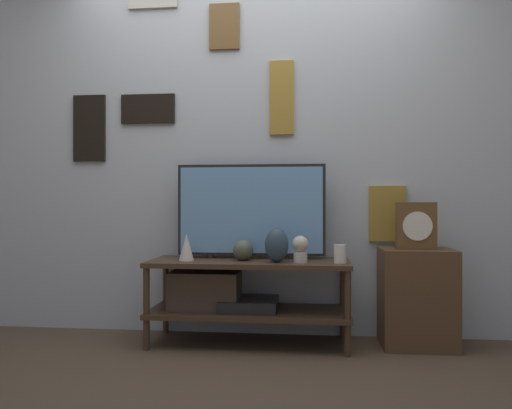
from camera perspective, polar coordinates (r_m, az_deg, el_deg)
The scene contains 11 objects.
ground_plane at distance 3.01m, azimuth -1.46°, elevation -17.00°, with size 12.00×12.00×0.00m, color #4C3D2D.
wall_back at distance 3.46m, azimuth -0.30°, elevation 7.86°, with size 6.40×0.08×2.70m.
media_console at distance 3.21m, azimuth -2.66°, elevation -9.83°, with size 1.26×0.47×0.53m.
television at distance 3.25m, azimuth -0.60°, elevation -0.65°, with size 0.97×0.05×0.61m.
vase_round_glass at distance 3.16m, azimuth -1.49°, elevation -5.22°, with size 0.13×0.13×0.13m.
vase_slim_bronze at distance 3.18m, azimuth -7.95°, elevation -4.85°, with size 0.10×0.10×0.17m.
vase_urn_stoneware at distance 3.06m, azimuth 2.37°, elevation -4.66°, with size 0.14×0.13×0.21m.
candle_jar at distance 3.05m, azimuth 9.59°, elevation -5.59°, with size 0.07×0.07×0.11m.
decorative_bust at distance 3.05m, azimuth 5.09°, elevation -5.01°, with size 0.10×0.10×0.16m.
side_table at distance 3.30m, azimuth 17.89°, elevation -10.08°, with size 0.44×0.36×0.60m.
mantel_clock at distance 3.23m, azimuth 17.80°, elevation -2.32°, with size 0.23×0.11×0.29m.
Camera 1 is at (0.38, -2.85, 0.88)m, focal length 35.00 mm.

